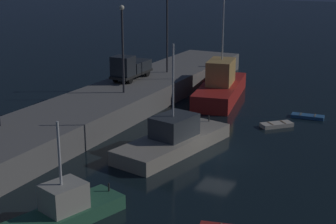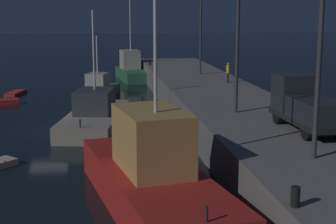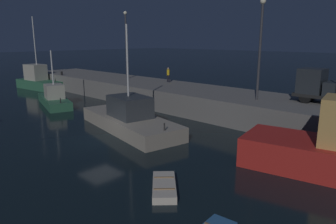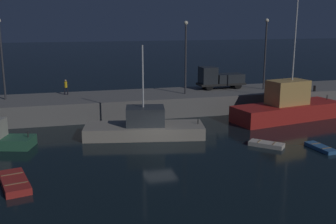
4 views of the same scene
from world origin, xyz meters
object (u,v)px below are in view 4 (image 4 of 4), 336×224
Objects in this scene: rowboat_blue_far at (266,144)px; lamp_post_west at (2,53)px; lamp_post_central at (265,49)px; fishing_trawler_red at (287,107)px; dinghy_red_small at (321,148)px; fishing_boat_white at (144,127)px; utility_truck at (219,78)px; rowboat_white_mid at (14,182)px; dockworker at (66,86)px; bollard_west at (315,88)px; lamp_post_east at (186,52)px.

rowboat_blue_far is 0.33× the size of lamp_post_west.
lamp_post_central reaches higher than rowboat_blue_far.
fishing_trawler_red is 1.66× the size of lamp_post_west.
lamp_post_west is (-25.02, 16.96, 6.59)m from dinghy_red_small.
lamp_post_west reaches higher than dinghy_red_small.
lamp_post_central is at bearing 28.62° from fishing_boat_white.
fishing_boat_white reaches higher than utility_truck.
lamp_post_west is at bearing 164.66° from fishing_trawler_red.
fishing_trawler_red is 4.95× the size of rowboat_blue_far.
rowboat_white_mid is 19.91m from dockworker.
fishing_boat_white reaches higher than dockworker.
lamp_post_west reaches higher than bollard_west.
dockworker is at bearing 120.06° from fishing_boat_white.
rowboat_blue_far is 17.00m from lamp_post_central.
fishing_trawler_red is 9.33m from utility_truck.
lamp_post_west is at bearing -178.75° from utility_truck.
dinghy_red_small is 4.54× the size of bollard_west.
fishing_boat_white is 10.40m from rowboat_blue_far.
fishing_trawler_red is at bearing -21.89° from dockworker.
lamp_post_central is at bearing -5.77° from dockworker.
utility_truck is 3.42× the size of dockworker.
lamp_post_west is at bearing 97.60° from rowboat_white_mid.
lamp_post_west is at bearing 144.51° from rowboat_blue_far.
dinghy_red_small is 1.08× the size of rowboat_blue_far.
dinghy_red_small is (12.67, -7.11, -0.72)m from fishing_boat_white.
rowboat_blue_far is at bearing -129.94° from fishing_trawler_red.
utility_truck is at bearing 161.36° from lamp_post_central.
dinghy_red_small is at bearing -105.44° from fishing_trawler_red.
fishing_trawler_red is 6.78m from bollard_west.
lamp_post_west reaches higher than dockworker.
utility_truck is (11.04, 10.35, 2.42)m from fishing_boat_white.
lamp_post_central is 6.22m from utility_truck.
fishing_trawler_red is 2.36× the size of utility_truck.
lamp_post_central is at bearing 78.32° from dinghy_red_small.
rowboat_blue_far reaches higher than dinghy_red_small.
lamp_post_east is at bearing -176.74° from lamp_post_central.
utility_truck is 8.81× the size of bollard_west.
fishing_boat_white is (-15.26, -2.27, -0.47)m from fishing_trawler_red.
utility_truck is (-4.91, 1.66, -3.46)m from lamp_post_central.
fishing_trawler_red is 15.44m from fishing_boat_white.
bollard_west is at bearing -29.15° from lamp_post_central.
rowboat_white_mid is at bearing -134.23° from lamp_post_east.
utility_truck is (20.94, 18.79, 3.06)m from rowboat_white_mid.
utility_truck is at bearing 41.90° from rowboat_white_mid.
fishing_trawler_red is at bearing 8.46° from fishing_boat_white.
fishing_trawler_red is 20.81× the size of bollard_west.
lamp_post_east is at bearing 45.77° from rowboat_white_mid.
dinghy_red_small is at bearing -67.15° from lamp_post_east.
fishing_trawler_red reaches higher than dockworker.
fishing_trawler_red is 4.59× the size of dinghy_red_small.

